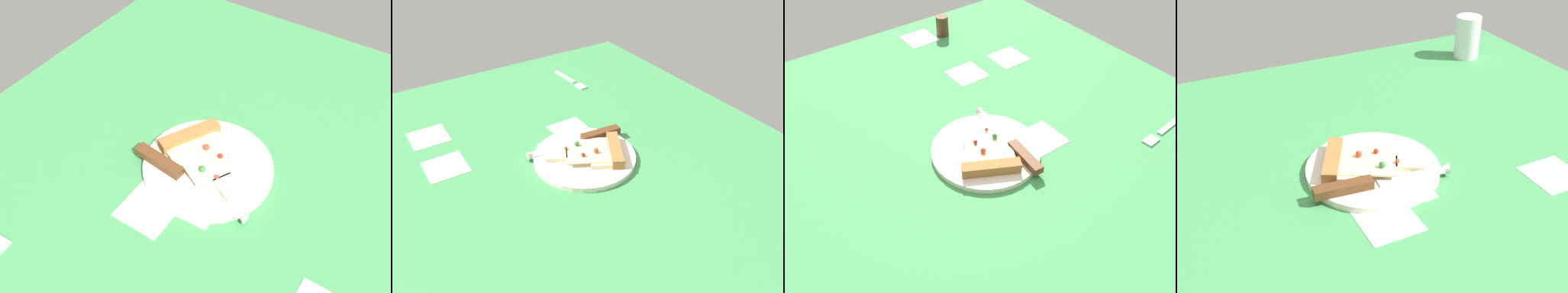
# 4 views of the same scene
# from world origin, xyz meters

# --- Properties ---
(ground_plane) EXTENTS (1.12, 1.12, 0.03)m
(ground_plane) POSITION_xyz_m (-0.00, 0.00, -0.01)
(ground_plane) COLOR #3D8C4C
(ground_plane) RESTS_ON ground
(plate) EXTENTS (0.24, 0.24, 0.01)m
(plate) POSITION_xyz_m (0.08, -0.03, 0.01)
(plate) COLOR silver
(plate) RESTS_ON ground_plane
(pizza_slice) EXTENTS (0.19, 0.15, 0.02)m
(pizza_slice) POSITION_xyz_m (0.10, -0.04, 0.02)
(pizza_slice) COLOR beige
(pizza_slice) RESTS_ON plate
(knife) EXTENTS (0.24, 0.05, 0.02)m
(knife) POSITION_xyz_m (0.11, 0.02, 0.02)
(knife) COLOR silver
(knife) RESTS_ON plate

